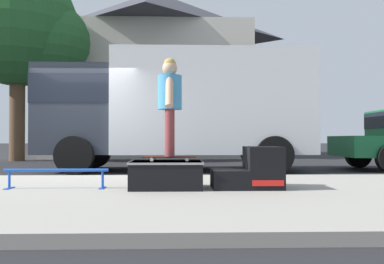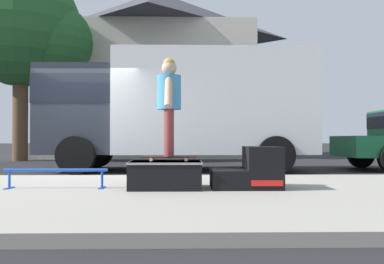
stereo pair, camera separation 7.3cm
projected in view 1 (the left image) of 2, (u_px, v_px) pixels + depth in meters
The scene contains 10 objects.
ground_plane at pixel (70, 179), 8.52m from camera, with size 140.00×140.00×0.00m, color black.
sidewalk_slab at pixel (11, 196), 5.53m from camera, with size 50.00×5.00×0.12m, color gray.
skate_box at pixel (166, 174), 5.88m from camera, with size 1.03×0.77×0.39m.
kicker_ramp at pixel (252, 171), 5.92m from camera, with size 0.99×0.69×0.60m.
grind_rail at pixel (56, 174), 5.88m from camera, with size 1.49×0.28×0.28m.
skateboard at pixel (170, 157), 5.93m from camera, with size 0.79×0.25×0.07m.
skater_kid at pixel (170, 98), 5.95m from camera, with size 0.35×0.73×1.43m.
box_truck at pixel (175, 106), 10.82m from camera, with size 6.91×2.63×3.05m.
street_tree_main at pixel (25, 31), 15.56m from camera, with size 4.98×4.52×7.36m.
house_behind at pixel (154, 72), 20.93m from camera, with size 9.54×8.23×8.40m.
Camera 1 is at (2.27, -8.61, 0.83)m, focal length 38.44 mm.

